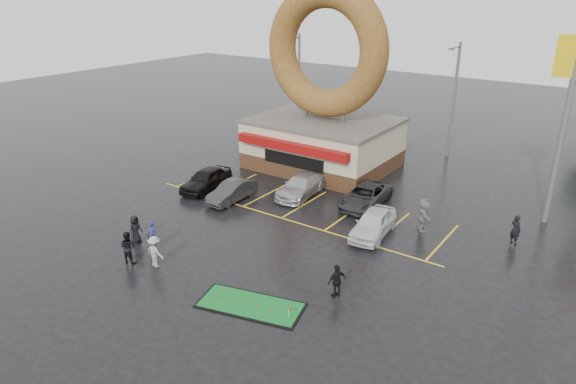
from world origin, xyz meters
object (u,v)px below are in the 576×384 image
Objects in this scene: shell_sign at (570,97)px; streetlight_left at (298,82)px; streetlight_mid at (454,98)px; car_white at (373,223)px; person_blue at (152,236)px; car_dgrey at (232,191)px; car_grey at (365,196)px; donut_shop at (324,109)px; car_silver at (301,186)px; person_cameraman at (337,281)px; dumpster at (254,147)px; car_black at (206,179)px; putting_green at (251,305)px.

streetlight_left is (-23.00, 7.92, -2.60)m from shell_sign.
shell_sign reaches higher than streetlight_mid.
streetlight_mid is 2.14× the size of car_white.
car_dgrey is at bearing 90.68° from person_blue.
streetlight_mid reaches higher than car_grey.
car_grey is at bearing -157.78° from shell_sign.
car_silver is (1.96, -5.90, -3.79)m from donut_shop.
person_cameraman is at bearing 3.23° from person_blue.
dumpster reaches higher than car_dgrey.
streetlight_mid reaches higher than car_silver.
streetlight_left is 1.00× the size of streetlight_mid.
putting_green is at bearing -45.37° from car_black.
donut_shop is 7.28m from car_silver.
car_grey is (6.21, -4.97, -3.81)m from donut_shop.
person_blue is at bearing -83.62° from car_dgrey.
donut_shop is 8.82m from car_grey.
car_black is (-19.92, -7.79, -6.64)m from shell_sign.
shell_sign reaches higher than putting_green.
car_grey reaches higher than dumpster.
putting_green is (-1.26, -9.26, -0.68)m from car_white.
donut_shop is 8.19× the size of person_blue.
shell_sign is 2.13× the size of putting_green.
car_white is 6.61m from person_cameraman.
streetlight_left reaches higher than car_black.
car_black reaches higher than dumpster.
putting_green is at bearing -46.34° from car_dgrey.
car_white is 9.37m from putting_green.
car_black is 0.87× the size of putting_green.
car_black is at bearing -159.11° from car_silver.
shell_sign is at bearing 37.31° from person_blue.
person_cameraman is at bearing -73.20° from car_grey.
streetlight_mid is 23.37m from person_cameraman.
car_silver is at bearing 151.81° from car_white.
streetlight_mid reaches higher than person_cameraman.
car_white is (15.48, -15.39, -4.07)m from streetlight_left.
car_silver is 12.01m from person_cameraman.
person_blue is (-2.16, -10.79, 0.15)m from car_silver.
donut_shop reaches higher than car_grey.
dumpster is 0.36× the size of putting_green.
person_blue reaches higher than car_dgrey.
donut_shop is 3.12× the size of car_black.
dumpster is at bearing -106.38° from person_cameraman.
car_grey is at bearing -38.69° from donut_shop.
car_white is at bearing -60.37° from car_grey.
car_dgrey is 7.52m from person_blue.
car_grey is (-0.79, -12.92, -4.13)m from streetlight_mid.
putting_green is at bearing -67.82° from donut_shop.
person_cameraman reaches higher than dumpster.
car_silver is 9.44m from dumpster.
dumpster is (-2.12, 7.88, -0.09)m from car_black.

